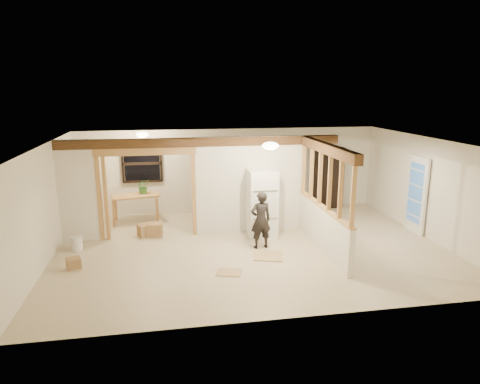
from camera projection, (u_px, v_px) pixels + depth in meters
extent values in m
cube|color=#BFAE8E|center=(251.00, 248.00, 10.13)|extent=(9.00, 6.50, 0.01)
cube|color=white|center=(252.00, 142.00, 9.54)|extent=(9.00, 6.50, 0.01)
cube|color=silver|center=(230.00, 170.00, 12.95)|extent=(9.00, 0.01, 2.50)
cube|color=silver|center=(293.00, 247.00, 6.73)|extent=(9.00, 0.01, 2.50)
cube|color=silver|center=(44.00, 205.00, 9.08)|extent=(0.01, 6.50, 2.50)
cube|color=silver|center=(429.00, 189.00, 10.59)|extent=(0.01, 6.50, 2.50)
cube|color=silver|center=(77.00, 191.00, 10.30)|extent=(0.90, 0.12, 2.50)
cube|color=silver|center=(250.00, 185.00, 11.02)|extent=(2.80, 0.12, 2.50)
cube|color=tan|center=(147.00, 195.00, 10.62)|extent=(2.46, 0.14, 2.20)
cube|color=#51331B|center=(203.00, 142.00, 10.55)|extent=(7.00, 0.18, 0.22)
cube|color=#51331B|center=(326.00, 148.00, 9.45)|extent=(0.18, 3.30, 0.22)
cube|color=silver|center=(322.00, 229.00, 9.90)|extent=(0.12, 3.20, 1.00)
cube|color=tan|center=(325.00, 180.00, 9.62)|extent=(0.14, 3.20, 1.32)
cube|color=black|center=(142.00, 164.00, 12.36)|extent=(1.12, 0.10, 1.10)
cube|color=white|center=(416.00, 195.00, 11.02)|extent=(0.12, 0.86, 2.00)
ellipsoid|color=#FFEABF|center=(270.00, 146.00, 9.12)|extent=(0.36, 0.36, 0.16)
ellipsoid|color=#FFEABF|center=(142.00, 134.00, 11.32)|extent=(0.32, 0.32, 0.14)
ellipsoid|color=#FFD88C|center=(162.00, 149.00, 10.81)|extent=(0.07, 0.07, 0.07)
cube|color=silver|center=(262.00, 203.00, 10.77)|extent=(0.70, 0.68, 1.71)
imported|color=black|center=(261.00, 220.00, 9.97)|extent=(0.54, 0.39, 1.37)
cube|color=tan|center=(136.00, 208.00, 11.96)|extent=(1.37, 0.88, 0.80)
imported|color=#275122|center=(143.00, 186.00, 11.95)|extent=(0.44, 0.41, 0.41)
cylinder|color=#981B09|center=(92.00, 224.00, 11.00)|extent=(0.43, 0.43, 0.57)
cube|color=black|center=(328.00, 178.00, 13.31)|extent=(0.95, 0.32, 1.90)
cylinder|color=silver|center=(77.00, 243.00, 9.92)|extent=(0.31, 0.31, 0.34)
cube|color=#957048|center=(154.00, 230.00, 10.89)|extent=(0.42, 0.37, 0.34)
cube|color=#957048|center=(145.00, 230.00, 10.88)|extent=(0.42, 0.42, 0.30)
cube|color=#957048|center=(74.00, 263.00, 8.93)|extent=(0.34, 0.31, 0.23)
cube|color=tan|center=(268.00, 256.00, 9.60)|extent=(0.77, 0.77, 0.02)
cube|color=tan|center=(229.00, 272.00, 8.75)|extent=(0.60, 0.53, 0.02)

